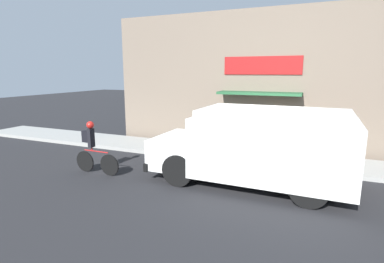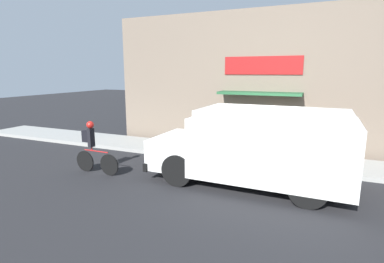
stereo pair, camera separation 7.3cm
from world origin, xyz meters
The scene contains 6 objects.
ground_plane centered at (0.00, 0.00, 0.00)m, with size 70.00×70.00×0.00m, color #232326.
sidewalk centered at (0.00, 1.01, 0.07)m, with size 28.00×2.03×0.14m.
storefront centered at (-0.02, 2.41, 2.77)m, with size 14.29×1.02×5.55m.
school_bus centered at (0.01, -1.51, 1.13)m, with size 5.57×2.81×2.16m.
cyclist centered at (-4.93, -2.53, 0.82)m, with size 1.64×0.23×1.66m.
trash_bin centered at (-2.85, 0.94, 0.64)m, with size 0.60×0.60×0.99m.
Camera 1 is at (1.47, -9.68, 3.15)m, focal length 28.00 mm.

